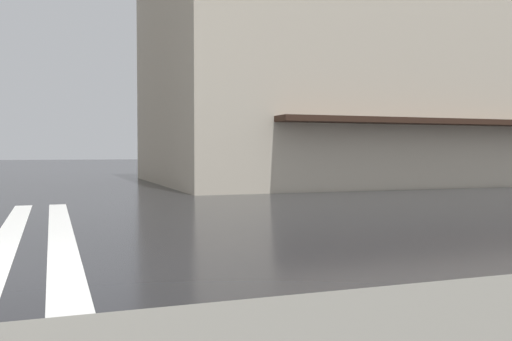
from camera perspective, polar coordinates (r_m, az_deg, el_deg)
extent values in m
plane|color=black|center=(8.78, -24.12, -9.44)|extent=(220.00, 220.00, 0.00)
cube|color=silver|center=(12.70, -19.07, -5.86)|extent=(13.00, 0.50, 0.01)
cube|color=silver|center=(12.73, -23.60, -5.90)|extent=(13.00, 0.50, 0.01)
cube|color=beige|center=(33.55, 9.43, 13.83)|extent=(15.09, 21.84, 17.24)
cube|color=#382319|center=(26.06, 18.20, 4.71)|extent=(1.20, 15.28, 0.24)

